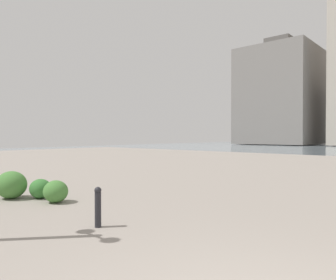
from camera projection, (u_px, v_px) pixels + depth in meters
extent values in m
cube|color=gray|center=(281.00, 97.00, 64.41)|extent=(13.96, 15.82, 18.93)
cube|color=#55524E|center=(281.00, 45.00, 64.25)|extent=(5.02, 5.70, 2.40)
cylinder|color=#232328|center=(98.00, 210.00, 5.88)|extent=(0.12, 0.12, 0.65)
sphere|color=#232328|center=(98.00, 190.00, 5.87)|extent=(0.13, 0.13, 0.13)
ellipsoid|color=#477F38|center=(11.00, 185.00, 8.56)|extent=(0.87, 0.79, 0.74)
ellipsoid|color=#477F38|center=(56.00, 191.00, 8.03)|extent=(0.67, 0.60, 0.57)
ellipsoid|color=#387533|center=(40.00, 189.00, 8.57)|extent=(0.62, 0.56, 0.53)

